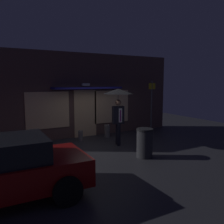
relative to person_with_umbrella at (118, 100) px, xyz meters
name	(u,v)px	position (x,y,z in m)	size (l,w,h in m)	color
ground_plane	(107,147)	(-0.57, -0.12, -1.84)	(18.00, 18.00, 0.00)	#2D2D33
building_facade	(84,95)	(-0.57, 2.22, 0.10)	(9.54, 1.00, 3.90)	brown
person_with_umbrella	(118,100)	(0.00, 0.00, 0.00)	(1.21, 1.21, 2.30)	black
street_sign_post	(151,104)	(2.71, 1.26, -0.37)	(0.40, 0.07, 2.61)	#595B60
sidewalk_bollard	(107,131)	(0.26, 1.44, -1.55)	(0.25, 0.25, 0.57)	slate
sidewalk_bollard_2	(81,136)	(-1.11, 1.33, -1.61)	(0.20, 0.20, 0.46)	slate
trash_bin	(145,143)	(-0.01, -1.80, -1.33)	(0.57, 0.57, 1.00)	#2D2D33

